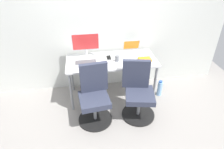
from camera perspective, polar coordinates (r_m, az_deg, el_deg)
ground_plane at (r=3.82m, az=-0.11°, el=-5.79°), size 5.28×5.28×0.00m
back_wall at (r=3.56m, az=-1.16°, el=15.13°), size 4.40×0.04×2.60m
desk at (r=3.44m, az=-0.13°, el=3.11°), size 1.52×0.66×0.75m
office_chair_left at (r=3.11m, az=-5.03°, el=-6.30°), size 0.54×0.54×0.94m
office_chair_right at (r=3.21m, az=7.41°, el=-5.11°), size 0.54×0.54×0.94m
water_bottle_on_floor at (r=3.84m, az=13.39°, el=-3.82°), size 0.09×0.09×0.31m
desktop_monitor at (r=3.43m, az=-7.50°, el=8.84°), size 0.48×0.18×0.43m
open_laptop at (r=3.63m, az=5.78°, el=6.91°), size 0.31×0.29×0.22m
keyboard_by_monitor at (r=3.34m, az=-7.44°, el=3.56°), size 0.34×0.12×0.02m
keyboard_by_laptop at (r=3.25m, az=7.08°, el=2.67°), size 0.34×0.12×0.02m
mouse_by_monitor at (r=3.16m, az=-6.80°, el=1.88°), size 0.06×0.10×0.03m
mouse_by_laptop at (r=3.29m, az=-1.65°, el=3.48°), size 0.06×0.10×0.03m
coffee_mug at (r=3.12m, az=-4.63°, el=2.25°), size 0.08×0.08×0.09m
pen_cup at (r=3.34m, az=1.46°, el=4.61°), size 0.07×0.07×0.10m
phone_near_monitor at (r=3.46m, az=-0.92°, el=4.85°), size 0.07×0.14×0.01m
notebook at (r=3.44m, az=9.31°, el=4.30°), size 0.21×0.15×0.03m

